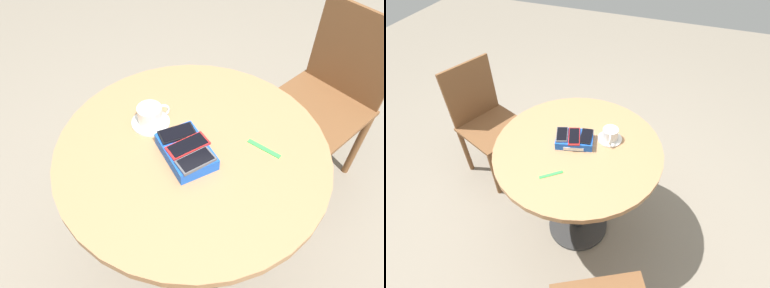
% 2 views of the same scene
% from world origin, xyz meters
% --- Properties ---
extents(ground_plane, '(8.00, 8.00, 0.00)m').
position_xyz_m(ground_plane, '(0.00, 0.00, 0.00)').
color(ground_plane, gray).
extents(round_table, '(0.92, 0.92, 0.78)m').
position_xyz_m(round_table, '(0.00, 0.00, 0.64)').
color(round_table, '#2D2D2D').
rests_on(round_table, ground_plane).
extents(phone_box, '(0.22, 0.18, 0.04)m').
position_xyz_m(phone_box, '(-0.03, 0.03, 0.80)').
color(phone_box, blue).
rests_on(phone_box, round_table).
extents(phone_gray, '(0.10, 0.13, 0.01)m').
position_xyz_m(phone_gray, '(-0.10, 0.01, 0.83)').
color(phone_gray, '#515156').
rests_on(phone_gray, phone_box).
extents(phone_red, '(0.10, 0.15, 0.01)m').
position_xyz_m(phone_red, '(-0.03, 0.02, 0.83)').
color(phone_red, red).
rests_on(phone_red, phone_box).
extents(phone_black, '(0.08, 0.13, 0.01)m').
position_xyz_m(phone_black, '(0.03, 0.04, 0.83)').
color(phone_black, black).
rests_on(phone_black, phone_box).
extents(saucer, '(0.13, 0.13, 0.01)m').
position_xyz_m(saucer, '(0.15, 0.12, 0.78)').
color(saucer, silver).
rests_on(saucer, round_table).
extents(coffee_cup, '(0.09, 0.12, 0.06)m').
position_xyz_m(coffee_cup, '(0.15, 0.11, 0.82)').
color(coffee_cup, silver).
rests_on(coffee_cup, saucer).
extents(lanyard_strap, '(0.10, 0.09, 0.00)m').
position_xyz_m(lanyard_strap, '(-0.06, -0.23, 0.78)').
color(lanyard_strap, green).
rests_on(lanyard_strap, round_table).
extents(chair_near_window, '(0.54, 0.54, 0.90)m').
position_xyz_m(chair_near_window, '(-0.86, 0.33, 0.47)').
color(chair_near_window, brown).
rests_on(chair_near_window, ground_plane).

